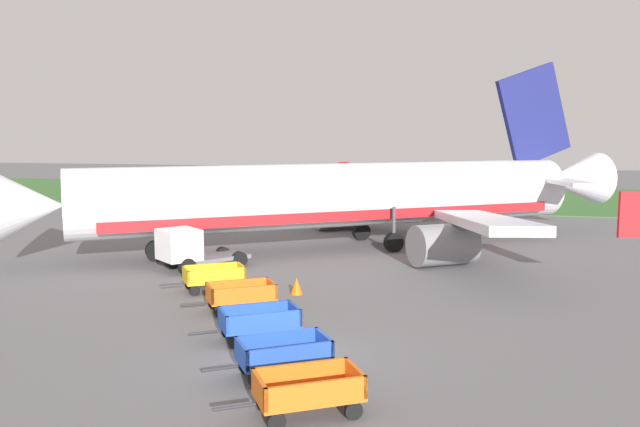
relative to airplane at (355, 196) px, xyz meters
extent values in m
plane|color=slate|center=(1.56, -19.36, -3.05)|extent=(220.00, 220.00, 0.00)
cube|color=#3D7033|center=(1.56, 32.05, -3.02)|extent=(220.00, 28.00, 0.06)
cylinder|color=silver|center=(-0.85, -0.59, 0.10)|extent=(26.75, 20.15, 3.70)
cube|color=red|center=(-0.85, -0.59, -0.92)|extent=(24.18, 18.29, 0.56)
cone|color=silver|center=(-14.40, -10.00, 0.10)|extent=(4.70, 4.80, 3.63)
cone|color=silver|center=(13.24, 9.20, 0.60)|extent=(5.70, 5.45, 3.52)
cube|color=silver|center=(7.31, -5.09, -0.57)|extent=(5.41, 13.25, 1.35)
cube|color=red|center=(13.17, -8.93, 0.38)|extent=(1.12, 0.44, 1.90)
cylinder|color=gray|center=(5.41, -4.51, -1.92)|extent=(3.83, 3.55, 2.10)
cube|color=silver|center=(-2.22, 8.62, -0.57)|extent=(12.30, 9.30, 1.35)
cube|color=red|center=(-3.77, 15.46, 0.38)|extent=(0.77, 1.03, 1.90)
cylinder|color=gray|center=(-2.34, 6.64, -1.92)|extent=(3.83, 3.55, 2.10)
cube|color=navy|center=(10.49, 7.29, 4.85)|extent=(5.11, 3.71, 6.88)
cube|color=silver|center=(12.48, 4.77, 0.70)|extent=(3.23, 5.50, 0.24)
cube|color=silver|center=(8.83, 10.03, 0.70)|extent=(5.23, 4.58, 0.24)
cylinder|color=#4C4C51|center=(-9.47, -6.58, -1.48)|extent=(0.20, 0.20, 2.04)
cylinder|color=black|center=(-9.47, -6.58, -2.50)|extent=(1.16, 1.00, 1.10)
cylinder|color=#4C4C51|center=(2.46, -0.97, -1.48)|extent=(0.20, 0.20, 2.04)
cylinder|color=black|center=(2.46, -0.97, -2.50)|extent=(1.16, 1.00, 1.10)
cylinder|color=#4C4C51|center=(-0.05, 2.64, -1.48)|extent=(0.20, 0.20, 2.04)
cylinder|color=black|center=(-0.05, 2.64, -2.50)|extent=(1.16, 1.00, 1.10)
cube|color=orange|center=(3.15, -22.99, -2.57)|extent=(2.86, 2.50, 0.08)
cube|color=orange|center=(3.50, -23.54, -2.26)|extent=(2.18, 1.40, 0.55)
cube|color=orange|center=(2.81, -22.44, -2.26)|extent=(2.18, 1.40, 0.55)
cube|color=orange|center=(2.13, -23.62, -2.26)|extent=(0.82, 1.24, 0.55)
cube|color=orange|center=(4.18, -22.36, -2.26)|extent=(0.82, 1.24, 0.55)
cylinder|color=#2D2D33|center=(1.62, -23.93, -2.61)|extent=(0.89, 0.59, 0.08)
cylinder|color=black|center=(2.65, -23.96, -2.83)|extent=(0.46, 0.37, 0.44)
cylinder|color=black|center=(2.06, -23.00, -2.83)|extent=(0.46, 0.37, 0.44)
cylinder|color=black|center=(4.25, -22.97, -2.83)|extent=(0.46, 0.37, 0.44)
cylinder|color=black|center=(3.66, -22.02, -2.83)|extent=(0.46, 0.37, 0.44)
cube|color=#234CB2|center=(1.85, -20.71, -2.57)|extent=(2.86, 2.56, 0.08)
cube|color=#234CB2|center=(2.21, -21.25, -2.26)|extent=(2.13, 1.48, 0.55)
cube|color=#234CB2|center=(1.49, -20.17, -2.26)|extent=(2.13, 1.48, 0.55)
cube|color=#234CB2|center=(0.86, -21.38, -2.26)|extent=(0.86, 1.22, 0.55)
cube|color=#234CB2|center=(2.85, -20.04, -2.26)|extent=(0.86, 1.22, 0.55)
cylinder|color=#2D2D33|center=(0.36, -21.71, -2.61)|extent=(0.87, 0.62, 0.08)
cylinder|color=black|center=(1.39, -21.70, -2.83)|extent=(0.45, 0.38, 0.44)
cylinder|color=black|center=(0.76, -20.77, -2.83)|extent=(0.45, 0.38, 0.44)
cylinder|color=black|center=(2.94, -20.65, -2.83)|extent=(0.45, 0.38, 0.44)
cylinder|color=black|center=(2.32, -19.72, -2.83)|extent=(0.45, 0.38, 0.44)
cube|color=#234CB2|center=(0.16, -17.85, -2.57)|extent=(2.86, 2.54, 0.08)
cube|color=#234CB2|center=(0.52, -18.39, -2.26)|extent=(2.14, 1.46, 0.55)
cube|color=#234CB2|center=(-0.19, -17.30, -2.26)|extent=(2.14, 1.46, 0.55)
cube|color=#234CB2|center=(-0.84, -18.51, -2.26)|extent=(0.85, 1.23, 0.55)
cube|color=#234CB2|center=(1.17, -17.19, -2.26)|extent=(0.85, 1.23, 0.55)
cylinder|color=#2D2D33|center=(-1.34, -18.84, -2.61)|extent=(0.88, 0.62, 0.08)
cylinder|color=black|center=(-0.31, -18.83, -2.83)|extent=(0.46, 0.38, 0.44)
cylinder|color=black|center=(-0.93, -17.89, -2.83)|extent=(0.46, 0.38, 0.44)
cylinder|color=black|center=(1.25, -17.80, -2.83)|extent=(0.46, 0.38, 0.44)
cylinder|color=black|center=(0.64, -16.86, -2.83)|extent=(0.46, 0.38, 0.44)
cube|color=orange|center=(-1.65, -14.69, -2.57)|extent=(2.86, 2.54, 0.08)
cube|color=orange|center=(-1.29, -15.23, -2.26)|extent=(2.14, 1.46, 0.55)
cube|color=orange|center=(-2.01, -14.15, -2.26)|extent=(2.14, 1.46, 0.55)
cube|color=orange|center=(-2.65, -15.35, -2.26)|extent=(0.85, 1.22, 0.55)
cube|color=orange|center=(-0.65, -14.03, -2.26)|extent=(0.85, 1.22, 0.55)
cylinder|color=#2D2D33|center=(-3.15, -15.68, -2.61)|extent=(0.88, 0.62, 0.08)
cylinder|color=black|center=(-2.13, -15.67, -2.83)|extent=(0.46, 0.38, 0.44)
cylinder|color=black|center=(-2.74, -14.74, -2.83)|extent=(0.46, 0.38, 0.44)
cylinder|color=black|center=(-0.56, -14.64, -2.83)|extent=(0.46, 0.38, 0.44)
cylinder|color=black|center=(-1.18, -13.71, -2.83)|extent=(0.46, 0.38, 0.44)
cube|color=gold|center=(-3.90, -11.98, -2.57)|extent=(2.85, 2.57, 0.08)
cube|color=gold|center=(-3.53, -12.51, -2.26)|extent=(2.11, 1.50, 0.55)
cube|color=gold|center=(-4.27, -11.44, -2.26)|extent=(2.11, 1.50, 0.55)
cube|color=gold|center=(-4.88, -12.66, -2.26)|extent=(0.88, 1.21, 0.55)
cube|color=gold|center=(-2.91, -11.30, -2.26)|extent=(0.88, 1.21, 0.55)
cylinder|color=#2D2D33|center=(-5.38, -13.00, -2.61)|extent=(0.87, 0.63, 0.08)
cylinder|color=black|center=(-4.35, -12.97, -2.83)|extent=(0.45, 0.38, 0.44)
cylinder|color=black|center=(-4.99, -12.05, -2.83)|extent=(0.45, 0.38, 0.44)
cylinder|color=black|center=(-2.81, -11.91, -2.83)|extent=(0.45, 0.38, 0.44)
cylinder|color=black|center=(-3.45, -10.99, -2.83)|extent=(0.45, 0.38, 0.44)
cube|color=slate|center=(-5.83, -7.22, -2.55)|extent=(3.42, 3.61, 0.20)
cube|color=white|center=(-7.07, -8.75, -1.70)|extent=(2.55, 2.52, 1.50)
cube|color=#19232D|center=(-7.57, -9.38, -1.55)|extent=(1.31, 1.08, 0.67)
cylinder|color=black|center=(-6.41, -9.30, -2.65)|extent=(0.74, 0.81, 0.80)
cylinder|color=black|center=(-7.74, -8.23, -2.65)|extent=(0.74, 0.81, 0.80)
cylinder|color=black|center=(-4.61, -7.06, -2.65)|extent=(0.74, 0.81, 0.80)
cylinder|color=black|center=(-5.94, -5.98, -2.65)|extent=(0.74, 0.81, 0.80)
cone|color=orange|center=(-0.30, -11.70, -2.71)|extent=(0.53, 0.53, 0.69)
camera|label=1|loc=(6.91, -37.36, 3.68)|focal=36.32mm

